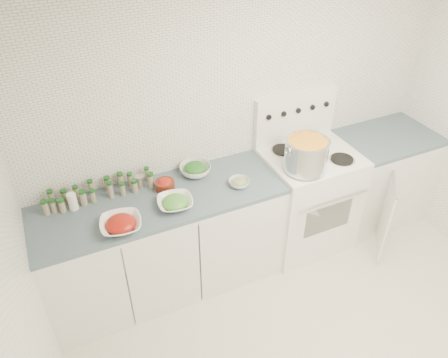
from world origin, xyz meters
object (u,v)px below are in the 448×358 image
Objects in this scene: stove at (305,196)px; bowl_tomato at (121,224)px; stock_pot at (306,153)px; bowl_snowpea at (175,202)px.

stove reaches higher than bowl_tomato.
stock_pot is 1.07m from bowl_snowpea.
stock_pot is 1.47m from bowl_tomato.
stock_pot reaches higher than bowl_snowpea.
stove is 0.63m from stock_pot.
stove is 1.71m from bowl_tomato.
bowl_tomato is (-1.64, -0.19, 0.44)m from stove.
bowl_tomato is at bearing -173.35° from stove.
bowl_snowpea is (0.41, 0.07, -0.00)m from bowl_tomato.
stove is at bearing 42.65° from stock_pot.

